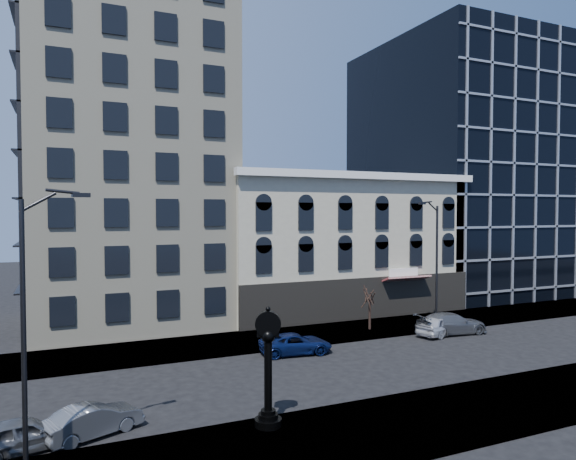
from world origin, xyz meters
name	(u,v)px	position (x,y,z in m)	size (l,w,h in m)	color
ground	(284,377)	(0.00, 0.00, 0.00)	(160.00, 160.00, 0.00)	black
sidewalk_far	(239,342)	(0.00, 8.00, 0.06)	(160.00, 6.00, 0.12)	gray
sidewalk_near	(361,432)	(0.00, -8.00, 0.06)	(160.00, 6.00, 0.12)	gray
cream_tower	(127,90)	(-6.11, 18.88, 19.32)	(15.90, 15.40, 42.50)	beige
victorian_row	(335,246)	(12.00, 15.89, 6.00)	(22.60, 11.19, 12.50)	beige
glass_office	(464,171)	(32.00, 20.91, 14.00)	(20.00, 20.15, 28.00)	black
street_clock	(268,372)	(-3.32, -6.02, 2.41)	(1.15, 1.15, 5.07)	black
street_lamp_near	(46,255)	(-11.68, -6.46, 7.67)	(2.57, 0.74, 10.01)	black
street_lamp_far	(431,231)	(14.87, 5.82, 7.71)	(2.56, 0.92, 10.06)	black
bare_tree_far	(370,293)	(10.43, 7.51, 2.94)	(2.18, 2.18, 3.75)	black
car_near_a	(23,434)	(-12.63, -4.19, 0.66)	(1.56, 3.88, 1.32)	#595B60
car_near_b	(93,420)	(-10.12, -3.80, 0.65)	(1.38, 3.96, 1.30)	#595B60
car_far_a	(296,344)	(2.51, 3.92, 0.65)	(2.17, 4.70, 1.31)	#0C194C
car_far_b	(451,323)	(15.43, 4.12, 0.79)	(2.22, 5.47, 1.59)	#595B60
car_far_c	(440,325)	(14.44, 4.17, 0.75)	(1.76, 4.38, 1.49)	silver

